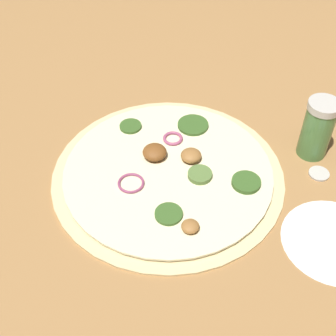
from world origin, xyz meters
TOP-DOWN VIEW (x-y plane):
  - ground_plane at (0.00, 0.00)m, footprint 3.00×3.00m
  - pizza at (0.00, -0.00)m, footprint 0.37×0.37m
  - spice_jar at (0.05, -0.24)m, footprint 0.05×0.05m
  - loose_cap at (-0.00, -0.24)m, footprint 0.03×0.03m
  - flour_patch at (-0.13, -0.23)m, footprint 0.15×0.15m

SIDE VIEW (x-z plane):
  - ground_plane at x=0.00m, z-range 0.00..0.00m
  - flour_patch at x=-0.13m, z-range 0.00..0.00m
  - loose_cap at x=0.00m, z-range 0.00..0.01m
  - pizza at x=0.00m, z-range -0.01..0.02m
  - spice_jar at x=0.05m, z-range 0.00..0.11m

